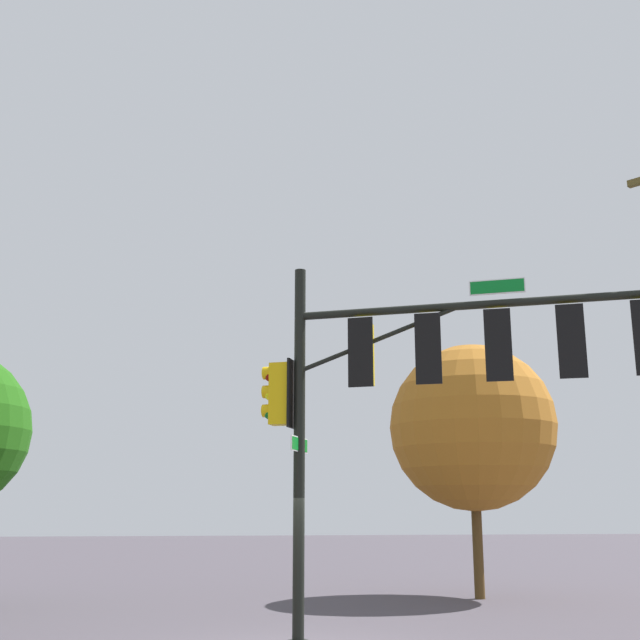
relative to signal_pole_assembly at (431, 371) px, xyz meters
The scene contains 2 objects.
signal_pole_assembly is the anchor object (origin of this frame).
tree_near 9.08m from the signal_pole_assembly, 67.30° to the left, with size 4.59×4.59×6.83m.
Camera 1 is at (-1.55, -13.98, 2.32)m, focal length 44.83 mm.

